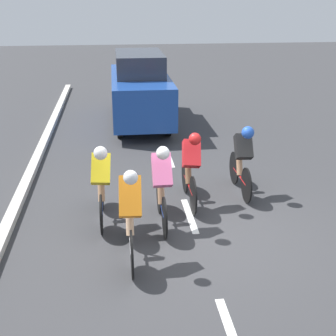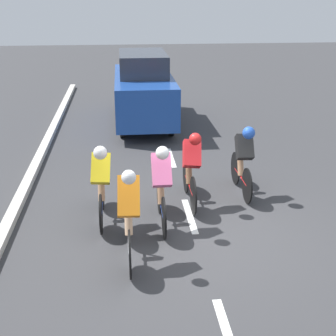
{
  "view_description": "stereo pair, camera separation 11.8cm",
  "coord_description": "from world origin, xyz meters",
  "px_view_note": "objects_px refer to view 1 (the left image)",
  "views": [
    {
      "loc": [
        1.28,
        7.0,
        3.85
      ],
      "look_at": [
        0.4,
        -0.59,
        0.95
      ],
      "focal_mm": 50.0,
      "sensor_mm": 36.0,
      "label": 1
    },
    {
      "loc": [
        1.16,
        7.01,
        3.85
      ],
      "look_at": [
        0.4,
        -0.59,
        0.95
      ],
      "focal_mm": 50.0,
      "sensor_mm": 36.0,
      "label": 2
    }
  ],
  "objects_px": {
    "cyclist_yellow": "(101,181)",
    "cyclist_orange": "(130,213)",
    "cyclist_red": "(191,166)",
    "cyclist_pink": "(162,183)",
    "cyclist_black": "(243,157)",
    "support_car": "(140,89)"
  },
  "relations": [
    {
      "from": "cyclist_black",
      "to": "cyclist_red",
      "type": "height_order",
      "value": "cyclist_red"
    },
    {
      "from": "cyclist_orange",
      "to": "support_car",
      "type": "height_order",
      "value": "support_car"
    },
    {
      "from": "cyclist_orange",
      "to": "support_car",
      "type": "distance_m",
      "value": 7.94
    },
    {
      "from": "cyclist_red",
      "to": "cyclist_orange",
      "type": "xyz_separation_m",
      "value": [
        1.21,
        1.9,
        0.03
      ]
    },
    {
      "from": "cyclist_red",
      "to": "cyclist_pink",
      "type": "height_order",
      "value": "cyclist_pink"
    },
    {
      "from": "cyclist_black",
      "to": "support_car",
      "type": "relative_size",
      "value": 0.36
    },
    {
      "from": "support_car",
      "to": "cyclist_orange",
      "type": "bearing_deg",
      "value": 85.47
    },
    {
      "from": "cyclist_orange",
      "to": "support_car",
      "type": "bearing_deg",
      "value": -94.53
    },
    {
      "from": "cyclist_black",
      "to": "cyclist_red",
      "type": "relative_size",
      "value": 0.96
    },
    {
      "from": "cyclist_yellow",
      "to": "cyclist_orange",
      "type": "xyz_separation_m",
      "value": [
        -0.45,
        1.3,
        0.02
      ]
    },
    {
      "from": "cyclist_red",
      "to": "cyclist_pink",
      "type": "relative_size",
      "value": 1.03
    },
    {
      "from": "cyclist_yellow",
      "to": "cyclist_orange",
      "type": "relative_size",
      "value": 0.95
    },
    {
      "from": "cyclist_yellow",
      "to": "cyclist_black",
      "type": "distance_m",
      "value": 2.91
    },
    {
      "from": "cyclist_black",
      "to": "cyclist_red",
      "type": "xyz_separation_m",
      "value": [
        1.09,
        0.35,
        -0.01
      ]
    },
    {
      "from": "cyclist_pink",
      "to": "cyclist_orange",
      "type": "relative_size",
      "value": 0.96
    },
    {
      "from": "cyclist_black",
      "to": "cyclist_pink",
      "type": "xyz_separation_m",
      "value": [
        1.72,
        1.19,
        0.02
      ]
    },
    {
      "from": "cyclist_red",
      "to": "cyclist_orange",
      "type": "distance_m",
      "value": 2.25
    },
    {
      "from": "cyclist_black",
      "to": "cyclist_orange",
      "type": "bearing_deg",
      "value": 44.28
    },
    {
      "from": "cyclist_black",
      "to": "cyclist_pink",
      "type": "distance_m",
      "value": 2.09
    },
    {
      "from": "cyclist_black",
      "to": "cyclist_pink",
      "type": "height_order",
      "value": "cyclist_pink"
    },
    {
      "from": "cyclist_pink",
      "to": "support_car",
      "type": "xyz_separation_m",
      "value": [
        -0.05,
        -6.86,
        0.27
      ]
    },
    {
      "from": "cyclist_yellow",
      "to": "support_car",
      "type": "relative_size",
      "value": 0.36
    }
  ]
}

